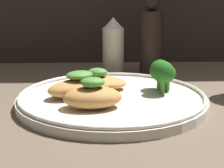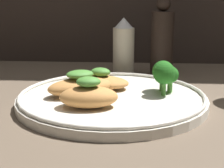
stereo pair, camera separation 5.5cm
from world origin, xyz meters
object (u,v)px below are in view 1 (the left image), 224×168
sauce_bottle (113,47)px  pepper_grinder (151,40)px  broccoli_bunch (163,72)px  plate (112,98)px

sauce_bottle → pepper_grinder: (8.46, -0.00, 1.67)cm
broccoli_bunch → pepper_grinder: (0.89, 20.02, 2.93)cm
plate → broccoli_bunch: size_ratio=4.84×
plate → pepper_grinder: (9.52, 22.42, 6.70)cm
broccoli_bunch → sauce_bottle: (-7.57, 20.02, 1.26)cm
sauce_bottle → pepper_grinder: bearing=-0.0°
sauce_bottle → pepper_grinder: size_ratio=0.74×
broccoli_bunch → pepper_grinder: bearing=87.4°
sauce_bottle → broccoli_bunch: bearing=-69.3°
broccoli_bunch → pepper_grinder: size_ratio=0.37×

